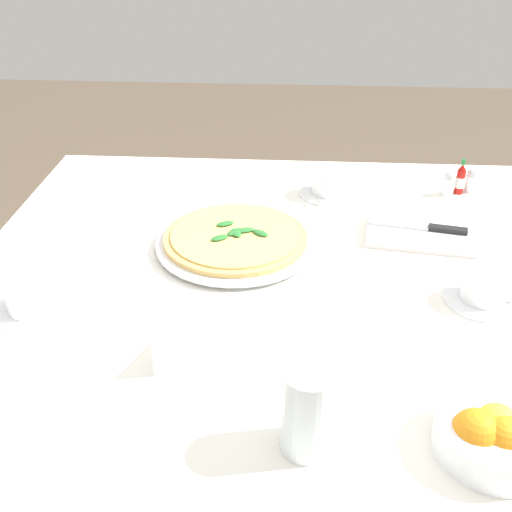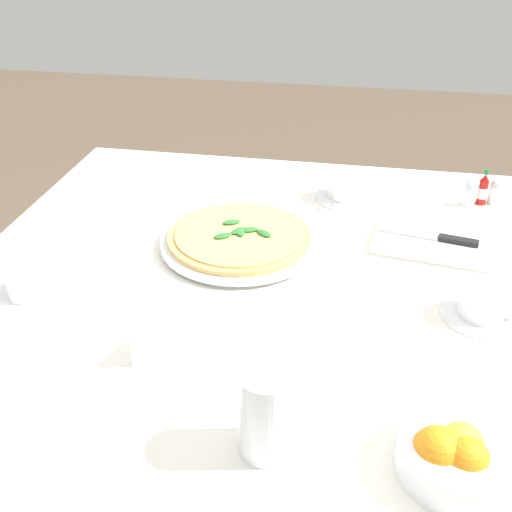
% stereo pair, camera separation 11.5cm
% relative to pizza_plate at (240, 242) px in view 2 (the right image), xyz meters
% --- Properties ---
extents(dining_table, '(1.16, 1.16, 0.75)m').
position_rel_pizza_plate_xyz_m(dining_table, '(-0.09, 0.12, -0.14)').
color(dining_table, white).
rests_on(dining_table, ground_plane).
extents(pizza_plate, '(0.31, 0.31, 0.02)m').
position_rel_pizza_plate_xyz_m(pizza_plate, '(0.00, 0.00, 0.00)').
color(pizza_plate, white).
rests_on(pizza_plate, dining_table).
extents(pizza, '(0.28, 0.28, 0.02)m').
position_rel_pizza_plate_xyz_m(pizza, '(-0.00, -0.00, 0.01)').
color(pizza, '#DBAD60').
rests_on(pizza, pizza_plate).
extents(coffee_cup_far_right, '(0.13, 0.13, 0.07)m').
position_rel_pizza_plate_xyz_m(coffee_cup_far_right, '(0.32, 0.23, 0.02)').
color(coffee_cup_far_right, white).
rests_on(coffee_cup_far_right, dining_table).
extents(coffee_cup_center_back, '(0.13, 0.13, 0.06)m').
position_rel_pizza_plate_xyz_m(coffee_cup_center_back, '(-0.19, -0.26, 0.02)').
color(coffee_cup_center_back, white).
rests_on(coffee_cup_center_back, dining_table).
extents(coffee_cup_right_edge, '(0.13, 0.13, 0.06)m').
position_rel_pizza_plate_xyz_m(coffee_cup_right_edge, '(-0.44, 0.15, 0.02)').
color(coffee_cup_right_edge, white).
rests_on(coffee_cup_right_edge, dining_table).
extents(water_glass_near_right, '(0.07, 0.07, 0.12)m').
position_rel_pizza_plate_xyz_m(water_glass_near_right, '(-0.14, 0.49, 0.04)').
color(water_glass_near_right, white).
rests_on(water_glass_near_right, dining_table).
extents(napkin_folded, '(0.24, 0.16, 0.02)m').
position_rel_pizza_plate_xyz_m(napkin_folded, '(-0.37, -0.07, -0.00)').
color(napkin_folded, white).
rests_on(napkin_folded, dining_table).
extents(dinner_knife, '(0.19, 0.06, 0.01)m').
position_rel_pizza_plate_xyz_m(dinner_knife, '(-0.37, -0.07, 0.01)').
color(dinner_knife, silver).
rests_on(dinner_knife, napkin_folded).
extents(citrus_bowl, '(0.15, 0.15, 0.07)m').
position_rel_pizza_plate_xyz_m(citrus_bowl, '(-0.36, 0.49, 0.02)').
color(citrus_bowl, white).
rests_on(citrus_bowl, dining_table).
extents(hot_sauce_bottle, '(0.02, 0.02, 0.08)m').
position_rel_pizza_plate_xyz_m(hot_sauce_bottle, '(-0.49, -0.28, 0.02)').
color(hot_sauce_bottle, '#B7140F').
rests_on(hot_sauce_bottle, dining_table).
extents(salt_shaker, '(0.03, 0.03, 0.06)m').
position_rel_pizza_plate_xyz_m(salt_shaker, '(-0.46, -0.27, 0.01)').
color(salt_shaker, white).
rests_on(salt_shaker, dining_table).
extents(pepper_shaker, '(0.03, 0.03, 0.06)m').
position_rel_pizza_plate_xyz_m(pepper_shaker, '(-0.52, -0.29, 0.01)').
color(pepper_shaker, white).
rests_on(pepper_shaker, dining_table).
extents(menu_card, '(0.04, 0.08, 0.06)m').
position_rel_pizza_plate_xyz_m(menu_card, '(0.07, 0.33, 0.02)').
color(menu_card, white).
rests_on(menu_card, dining_table).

